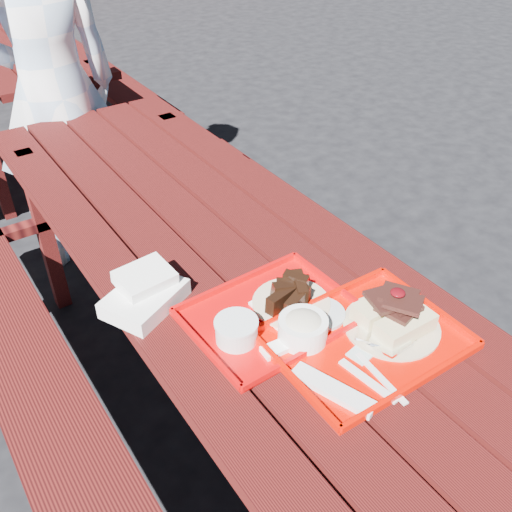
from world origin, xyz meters
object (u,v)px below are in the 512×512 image
Objects in this scene: picnic_table_near at (229,300)px; near_tray at (359,329)px; person at (53,91)px; far_tray at (271,315)px.

picnic_table_near is 0.53m from near_tray.
picnic_table_near is 1.33m from person.
near_tray is at bearing -51.17° from far_tray.
far_tray is at bearing 88.99° from person.
far_tray is at bearing 128.83° from near_tray.
picnic_table_near is 1.45× the size of person.
person is (-0.13, 1.78, 0.04)m from near_tray.
far_tray is 1.62m from person.
far_tray is 0.25× the size of person.
person reaches higher than near_tray.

